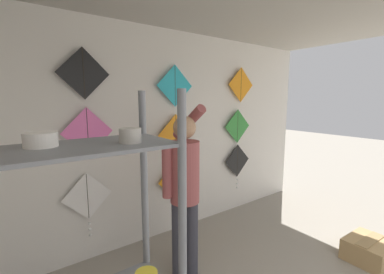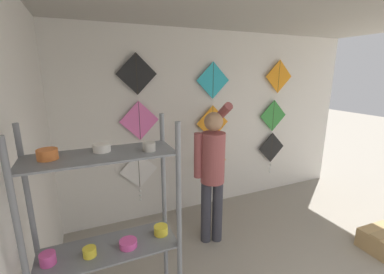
{
  "view_description": "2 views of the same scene",
  "coord_description": "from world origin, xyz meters",
  "px_view_note": "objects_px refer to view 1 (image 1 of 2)",
  "views": [
    {
      "loc": [
        -1.87,
        0.45,
        1.91
      ],
      "look_at": [
        0.11,
        3.15,
        1.4
      ],
      "focal_mm": 24.0,
      "sensor_mm": 36.0,
      "label": 1
    },
    {
      "loc": [
        -1.87,
        -0.13,
        2.19
      ],
      "look_at": [
        -0.45,
        3.15,
        1.28
      ],
      "focal_mm": 24.0,
      "sensor_mm": 36.0,
      "label": 2
    }
  ],
  "objects_px": {
    "kite_1": "(175,180)",
    "kite_5": "(237,126)",
    "cardboard_box": "(369,250)",
    "kite_3": "(88,132)",
    "kite_0": "(88,200)",
    "kite_4": "(176,134)",
    "shopkeeper": "(184,183)",
    "kite_2": "(237,163)",
    "kite_6": "(83,73)",
    "kite_8": "(241,85)",
    "kite_7": "(175,86)"
  },
  "relations": [
    {
      "from": "kite_3",
      "to": "kite_7",
      "type": "xyz_separation_m",
      "value": [
        1.15,
        0.0,
        0.53
      ]
    },
    {
      "from": "kite_5",
      "to": "kite_2",
      "type": "bearing_deg",
      "value": -3.21
    },
    {
      "from": "shopkeeper",
      "to": "kite_4",
      "type": "xyz_separation_m",
      "value": [
        0.45,
        0.85,
        0.37
      ]
    },
    {
      "from": "kite_6",
      "to": "kite_8",
      "type": "bearing_deg",
      "value": 0.0
    },
    {
      "from": "kite_5",
      "to": "kite_8",
      "type": "xyz_separation_m",
      "value": [
        0.05,
        0.0,
        0.67
      ]
    },
    {
      "from": "kite_1",
      "to": "kite_7",
      "type": "relative_size",
      "value": 1.0
    },
    {
      "from": "cardboard_box",
      "to": "kite_6",
      "type": "xyz_separation_m",
      "value": [
        -2.63,
        1.93,
        2.04
      ]
    },
    {
      "from": "shopkeeper",
      "to": "kite_2",
      "type": "height_order",
      "value": "shopkeeper"
    },
    {
      "from": "kite_1",
      "to": "kite_3",
      "type": "xyz_separation_m",
      "value": [
        -1.14,
        0.0,
        0.77
      ]
    },
    {
      "from": "cardboard_box",
      "to": "kite_5",
      "type": "distance_m",
      "value": 2.35
    },
    {
      "from": "kite_2",
      "to": "kite_3",
      "type": "relative_size",
      "value": 1.38
    },
    {
      "from": "kite_3",
      "to": "kite_8",
      "type": "distance_m",
      "value": 2.48
    },
    {
      "from": "kite_0",
      "to": "kite_5",
      "type": "xyz_separation_m",
      "value": [
        2.4,
        0.0,
        0.68
      ]
    },
    {
      "from": "cardboard_box",
      "to": "kite_5",
      "type": "bearing_deg",
      "value": 97.86
    },
    {
      "from": "cardboard_box",
      "to": "kite_3",
      "type": "bearing_deg",
      "value": 143.75
    },
    {
      "from": "kite_1",
      "to": "kite_5",
      "type": "distance_m",
      "value": 1.4
    },
    {
      "from": "kite_5",
      "to": "kite_6",
      "type": "height_order",
      "value": "kite_6"
    },
    {
      "from": "kite_3",
      "to": "kite_6",
      "type": "xyz_separation_m",
      "value": [
        -0.01,
        0.0,
        0.63
      ]
    },
    {
      "from": "kite_4",
      "to": "kite_5",
      "type": "xyz_separation_m",
      "value": [
        1.21,
        0.0,
        0.03
      ]
    },
    {
      "from": "kite_2",
      "to": "kite_7",
      "type": "relative_size",
      "value": 1.38
    },
    {
      "from": "kite_3",
      "to": "kite_4",
      "type": "xyz_separation_m",
      "value": [
        1.15,
        0.0,
        -0.12
      ]
    },
    {
      "from": "kite_0",
      "to": "kite_6",
      "type": "xyz_separation_m",
      "value": [
        0.04,
        0.0,
        1.4
      ]
    },
    {
      "from": "kite_0",
      "to": "kite_1",
      "type": "height_order",
      "value": "kite_0"
    },
    {
      "from": "cardboard_box",
      "to": "kite_8",
      "type": "bearing_deg",
      "value": 96.29
    },
    {
      "from": "shopkeeper",
      "to": "kite_7",
      "type": "distance_m",
      "value": 1.41
    },
    {
      "from": "shopkeeper",
      "to": "kite_0",
      "type": "bearing_deg",
      "value": 149.12
    },
    {
      "from": "kite_5",
      "to": "kite_6",
      "type": "bearing_deg",
      "value": 180.0
    },
    {
      "from": "kite_0",
      "to": "kite_8",
      "type": "height_order",
      "value": "kite_8"
    },
    {
      "from": "kite_3",
      "to": "kite_5",
      "type": "bearing_deg",
      "value": 0.0
    },
    {
      "from": "shopkeeper",
      "to": "kite_3",
      "type": "distance_m",
      "value": 1.21
    },
    {
      "from": "kite_6",
      "to": "kite_8",
      "type": "relative_size",
      "value": 1.0
    },
    {
      "from": "cardboard_box",
      "to": "kite_2",
      "type": "height_order",
      "value": "kite_2"
    },
    {
      "from": "kite_0",
      "to": "kite_4",
      "type": "relative_size",
      "value": 1.38
    },
    {
      "from": "shopkeeper",
      "to": "kite_5",
      "type": "distance_m",
      "value": 1.9
    },
    {
      "from": "kite_1",
      "to": "kite_3",
      "type": "distance_m",
      "value": 1.38
    },
    {
      "from": "kite_0",
      "to": "kite_8",
      "type": "relative_size",
      "value": 1.38
    },
    {
      "from": "kite_1",
      "to": "kite_2",
      "type": "height_order",
      "value": "kite_2"
    },
    {
      "from": "kite_2",
      "to": "kite_5",
      "type": "relative_size",
      "value": 1.38
    },
    {
      "from": "shopkeeper",
      "to": "kite_2",
      "type": "distance_m",
      "value": 1.89
    },
    {
      "from": "cardboard_box",
      "to": "kite_3",
      "type": "height_order",
      "value": "kite_3"
    },
    {
      "from": "kite_0",
      "to": "kite_3",
      "type": "height_order",
      "value": "kite_3"
    },
    {
      "from": "kite_1",
      "to": "kite_7",
      "type": "xyz_separation_m",
      "value": [
        0.01,
        0.0,
        1.31
      ]
    },
    {
      "from": "cardboard_box",
      "to": "kite_1",
      "type": "bearing_deg",
      "value": 127.66
    },
    {
      "from": "kite_1",
      "to": "kite_3",
      "type": "relative_size",
      "value": 1.0
    },
    {
      "from": "kite_0",
      "to": "kite_4",
      "type": "distance_m",
      "value": 1.36
    },
    {
      "from": "kite_4",
      "to": "kite_6",
      "type": "bearing_deg",
      "value": 180.0
    },
    {
      "from": "shopkeeper",
      "to": "kite_0",
      "type": "relative_size",
      "value": 2.43
    },
    {
      "from": "kite_7",
      "to": "kite_0",
      "type": "bearing_deg",
      "value": -179.95
    },
    {
      "from": "shopkeeper",
      "to": "kite_5",
      "type": "xyz_separation_m",
      "value": [
        1.65,
        0.85,
        0.41
      ]
    },
    {
      "from": "kite_0",
      "to": "kite_3",
      "type": "relative_size",
      "value": 1.38
    }
  ]
}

